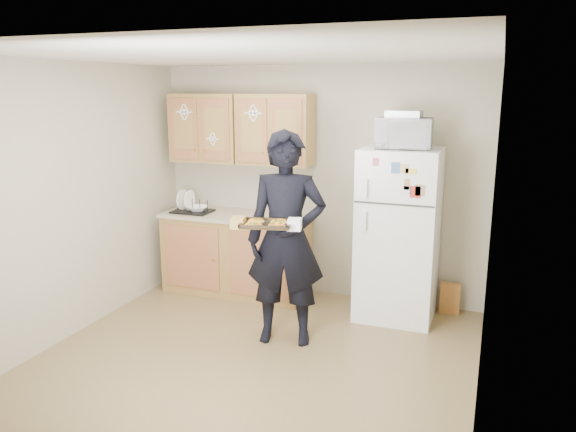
% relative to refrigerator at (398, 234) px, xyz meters
% --- Properties ---
extents(floor, '(3.60, 3.60, 0.00)m').
position_rel_refrigerator_xyz_m(floor, '(-0.95, -1.43, -0.85)').
color(floor, brown).
rests_on(floor, ground).
extents(ceiling, '(3.60, 3.60, 0.00)m').
position_rel_refrigerator_xyz_m(ceiling, '(-0.95, -1.43, 1.65)').
color(ceiling, silver).
rests_on(ceiling, wall_back).
extents(wall_back, '(3.60, 0.04, 2.50)m').
position_rel_refrigerator_xyz_m(wall_back, '(-0.95, 0.37, 0.40)').
color(wall_back, '#ADA58D').
rests_on(wall_back, floor).
extents(wall_front, '(3.60, 0.04, 2.50)m').
position_rel_refrigerator_xyz_m(wall_front, '(-0.95, -3.23, 0.40)').
color(wall_front, '#ADA58D').
rests_on(wall_front, floor).
extents(wall_left, '(0.04, 3.60, 2.50)m').
position_rel_refrigerator_xyz_m(wall_left, '(-2.75, -1.43, 0.40)').
color(wall_left, '#ADA58D').
rests_on(wall_left, floor).
extents(wall_right, '(0.04, 3.60, 2.50)m').
position_rel_refrigerator_xyz_m(wall_right, '(0.85, -1.43, 0.40)').
color(wall_right, '#ADA58D').
rests_on(wall_right, floor).
extents(refrigerator, '(0.75, 0.70, 1.70)m').
position_rel_refrigerator_xyz_m(refrigerator, '(0.00, 0.00, 0.00)').
color(refrigerator, white).
rests_on(refrigerator, floor).
extents(base_cabinet, '(1.60, 0.60, 0.86)m').
position_rel_refrigerator_xyz_m(base_cabinet, '(-1.80, 0.05, -0.42)').
color(base_cabinet, olive).
rests_on(base_cabinet, floor).
extents(countertop, '(1.64, 0.64, 0.04)m').
position_rel_refrigerator_xyz_m(countertop, '(-1.80, 0.05, 0.03)').
color(countertop, '#C1AB94').
rests_on(countertop, base_cabinet).
extents(upper_cab_left, '(0.80, 0.33, 0.75)m').
position_rel_refrigerator_xyz_m(upper_cab_left, '(-2.20, 0.18, 0.98)').
color(upper_cab_left, olive).
rests_on(upper_cab_left, wall_back).
extents(upper_cab_right, '(0.80, 0.33, 0.75)m').
position_rel_refrigerator_xyz_m(upper_cab_right, '(-1.38, 0.18, 0.98)').
color(upper_cab_right, olive).
rests_on(upper_cab_right, wall_back).
extents(cereal_box, '(0.20, 0.07, 0.32)m').
position_rel_refrigerator_xyz_m(cereal_box, '(0.52, 0.24, -0.69)').
color(cereal_box, gold).
rests_on(cereal_box, floor).
extents(person, '(0.79, 0.61, 1.92)m').
position_rel_refrigerator_xyz_m(person, '(-0.83, -0.93, 0.11)').
color(person, black).
rests_on(person, floor).
extents(baking_tray, '(0.48, 0.39, 0.04)m').
position_rel_refrigerator_xyz_m(baking_tray, '(-0.90, -1.22, 0.30)').
color(baking_tray, black).
rests_on(baking_tray, person).
extents(pizza_front_left, '(0.14, 0.14, 0.02)m').
position_rel_refrigerator_xyz_m(pizza_front_left, '(-0.98, -1.31, 0.32)').
color(pizza_front_left, orange).
rests_on(pizza_front_left, baking_tray).
extents(pizza_front_right, '(0.14, 0.14, 0.02)m').
position_rel_refrigerator_xyz_m(pizza_front_right, '(-0.79, -1.27, 0.32)').
color(pizza_front_right, orange).
rests_on(pizza_front_right, baking_tray).
extents(pizza_back_left, '(0.14, 0.14, 0.02)m').
position_rel_refrigerator_xyz_m(pizza_back_left, '(-1.01, -1.18, 0.32)').
color(pizza_back_left, orange).
rests_on(pizza_back_left, baking_tray).
extents(pizza_back_right, '(0.14, 0.14, 0.02)m').
position_rel_refrigerator_xyz_m(pizza_back_right, '(-0.82, -1.13, 0.32)').
color(pizza_back_right, orange).
rests_on(pizza_back_right, baking_tray).
extents(microwave, '(0.54, 0.38, 0.29)m').
position_rel_refrigerator_xyz_m(microwave, '(0.02, -0.05, 0.99)').
color(microwave, white).
rests_on(microwave, refrigerator).
extents(foil_pan, '(0.33, 0.24, 0.07)m').
position_rel_refrigerator_xyz_m(foil_pan, '(0.01, -0.02, 1.17)').
color(foil_pan, '#A9A9B0').
rests_on(foil_pan, microwave).
extents(dish_rack, '(0.42, 0.32, 0.17)m').
position_rel_refrigerator_xyz_m(dish_rack, '(-2.30, -0.03, 0.13)').
color(dish_rack, black).
rests_on(dish_rack, countertop).
extents(bowl, '(0.27, 0.27, 0.05)m').
position_rel_refrigerator_xyz_m(bowl, '(-2.23, -0.03, 0.10)').
color(bowl, white).
rests_on(bowl, dish_rack).
extents(soap_bottle, '(0.12, 0.12, 0.21)m').
position_rel_refrigerator_xyz_m(soap_bottle, '(-1.25, -0.05, 0.16)').
color(soap_bottle, white).
rests_on(soap_bottle, countertop).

